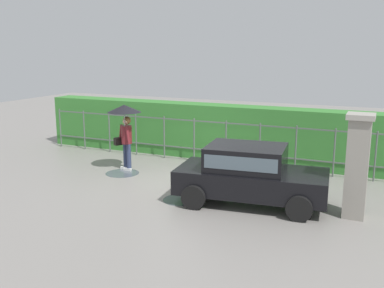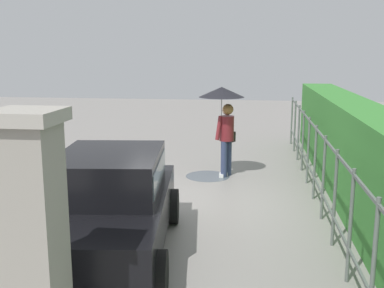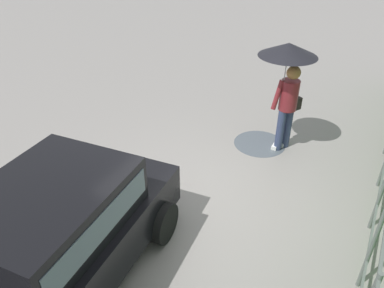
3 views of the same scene
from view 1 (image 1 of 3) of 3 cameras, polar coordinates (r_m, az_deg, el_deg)
name	(u,v)px [view 1 (image 1 of 3)]	position (r m, az deg, el deg)	size (l,w,h in m)	color
ground_plane	(177,183)	(12.90, -1.90, -5.09)	(40.00, 40.00, 0.00)	gray
car	(249,172)	(11.18, 7.37, -3.63)	(3.87, 2.18, 1.48)	black
pedestrian	(125,120)	(14.07, -8.61, 3.03)	(1.05, 1.05, 2.12)	#2D3856
gate_pillar	(357,165)	(10.74, 20.42, -2.56)	(0.60, 0.60, 2.42)	gray
fence_section	(210,139)	(14.95, 2.29, 0.60)	(12.72, 0.05, 1.50)	#59605B
hedge_row	(218,132)	(15.65, 3.38, 1.59)	(13.67, 0.90, 1.90)	#387F33
puddle_near	(182,200)	(11.56, -1.33, -7.16)	(0.98, 0.98, 0.00)	#4C545B
puddle_far	(122,173)	(14.09, -8.92, -3.71)	(1.05, 1.05, 0.00)	#4C545B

